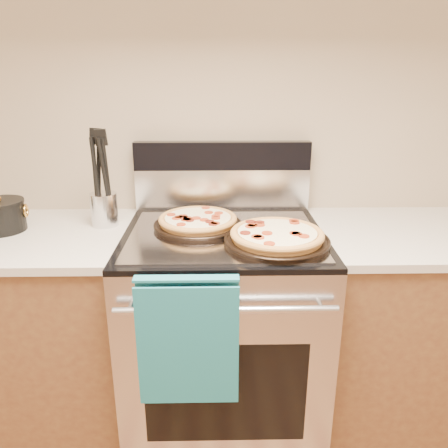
{
  "coord_description": "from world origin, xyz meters",
  "views": [
    {
      "loc": [
        -0.03,
        0.08,
        1.49
      ],
      "look_at": [
        -0.0,
        1.55,
        0.99
      ],
      "focal_mm": 35.0,
      "sensor_mm": 36.0,
      "label": 1
    }
  ],
  "objects_px": {
    "range_body": "(224,338)",
    "utensil_crock": "(104,209)",
    "saucepan": "(0,217)",
    "pepperoni_pizza_front": "(277,237)",
    "pepperoni_pizza_back": "(198,222)"
  },
  "relations": [
    {
      "from": "range_body",
      "to": "utensil_crock",
      "type": "bearing_deg",
      "value": 165.36
    },
    {
      "from": "utensil_crock",
      "to": "saucepan",
      "type": "relative_size",
      "value": 0.73
    },
    {
      "from": "utensil_crock",
      "to": "saucepan",
      "type": "bearing_deg",
      "value": -171.34
    },
    {
      "from": "range_body",
      "to": "pepperoni_pizza_front",
      "type": "distance_m",
      "value": 0.55
    },
    {
      "from": "pepperoni_pizza_front",
      "to": "pepperoni_pizza_back",
      "type": "bearing_deg",
      "value": 147.88
    },
    {
      "from": "range_body",
      "to": "pepperoni_pizza_front",
      "type": "height_order",
      "value": "pepperoni_pizza_front"
    },
    {
      "from": "range_body",
      "to": "pepperoni_pizza_front",
      "type": "bearing_deg",
      "value": -35.74
    },
    {
      "from": "pepperoni_pizza_back",
      "to": "utensil_crock",
      "type": "bearing_deg",
      "value": 168.15
    },
    {
      "from": "utensil_crock",
      "to": "saucepan",
      "type": "xyz_separation_m",
      "value": [
        -0.39,
        -0.06,
        -0.01
      ]
    },
    {
      "from": "pepperoni_pizza_front",
      "to": "saucepan",
      "type": "relative_size",
      "value": 2.02
    },
    {
      "from": "saucepan",
      "to": "pepperoni_pizza_front",
      "type": "bearing_deg",
      "value": -10.69
    },
    {
      "from": "range_body",
      "to": "saucepan",
      "type": "distance_m",
      "value": 1.01
    },
    {
      "from": "pepperoni_pizza_back",
      "to": "pepperoni_pizza_front",
      "type": "xyz_separation_m",
      "value": [
        0.28,
        -0.18,
        0.0
      ]
    },
    {
      "from": "pepperoni_pizza_front",
      "to": "utensil_crock",
      "type": "height_order",
      "value": "utensil_crock"
    },
    {
      "from": "pepperoni_pizza_back",
      "to": "pepperoni_pizza_front",
      "type": "relative_size",
      "value": 0.92
    }
  ]
}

